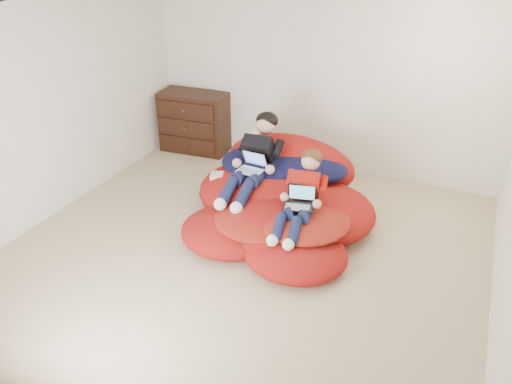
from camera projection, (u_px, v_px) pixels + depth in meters
name	position (u px, v px, depth m)	size (l,w,h in m)	color
room_shell	(243.00, 236.00, 5.36)	(5.10, 5.10, 2.77)	tan
dresser	(195.00, 122.00, 7.71)	(1.07, 0.62, 0.92)	black
beanbag_pile	(280.00, 200.00, 5.97)	(2.26, 2.39, 0.86)	#A81713
cream_pillow	(262.00, 138.00, 6.74)	(0.45, 0.29, 0.29)	silver
older_boy	(256.00, 156.00, 5.99)	(0.38, 1.28, 0.82)	black
younger_boy	(302.00, 192.00, 5.37)	(0.37, 1.06, 0.73)	#A9180E
laptop_white	(252.00, 165.00, 5.95)	(0.31, 0.32, 0.20)	silver
laptop_black	(300.00, 200.00, 5.35)	(0.35, 0.32, 0.23)	black
power_adapter	(217.00, 176.00, 6.18)	(0.16, 0.16, 0.06)	silver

